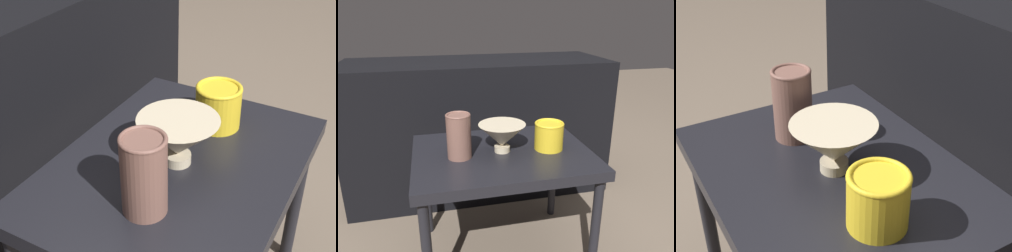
% 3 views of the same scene
% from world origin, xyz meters
% --- Properties ---
extents(ground_plane, '(8.00, 8.00, 0.00)m').
position_xyz_m(ground_plane, '(0.00, 0.00, 0.00)').
color(ground_plane, '#6B5B4C').
extents(table, '(0.69, 0.52, 0.49)m').
position_xyz_m(table, '(0.00, 0.00, 0.43)').
color(table, black).
rests_on(table, ground_plane).
extents(couch_backdrop, '(1.43, 0.50, 0.75)m').
position_xyz_m(couch_backdrop, '(0.00, 0.62, 0.38)').
color(couch_backdrop, black).
rests_on(couch_backdrop, ground_plane).
extents(bowl, '(0.18, 0.18, 0.11)m').
position_xyz_m(bowl, '(0.00, 0.00, 0.55)').
color(bowl, '#C1B293').
rests_on(bowl, table).
extents(vase_textured_left, '(0.09, 0.09, 0.17)m').
position_xyz_m(vase_textured_left, '(-0.17, -0.01, 0.57)').
color(vase_textured_left, brown).
rests_on(vase_textured_left, table).
extents(vase_colorful_right, '(0.12, 0.12, 0.11)m').
position_xyz_m(vase_colorful_right, '(0.19, -0.02, 0.54)').
color(vase_colorful_right, gold).
rests_on(vase_colorful_right, table).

